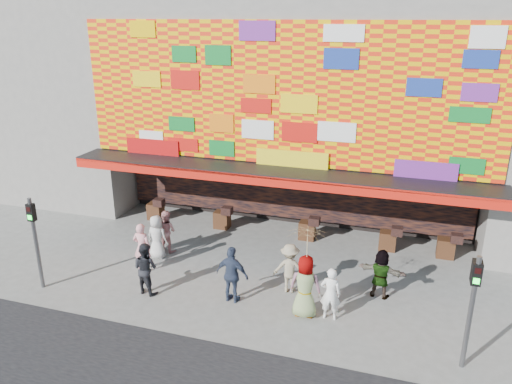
# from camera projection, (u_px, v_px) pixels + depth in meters

# --- Properties ---
(ground) EXTENTS (90.00, 90.00, 0.00)m
(ground) POSITION_uv_depth(u_px,v_px,m) (243.00, 295.00, 15.38)
(ground) COLOR slate
(ground) RESTS_ON ground
(shop_building) EXTENTS (15.20, 9.40, 10.00)m
(shop_building) POSITION_uv_depth(u_px,v_px,m) (306.00, 88.00, 20.96)
(shop_building) COLOR gray
(shop_building) RESTS_ON ground
(neighbor_left) EXTENTS (11.00, 8.00, 12.00)m
(neighbor_left) POSITION_uv_depth(u_px,v_px,m) (44.00, 61.00, 24.28)
(neighbor_left) COLOR gray
(neighbor_left) RESTS_ON ground
(signal_left) EXTENTS (0.22, 0.20, 3.00)m
(signal_left) POSITION_uv_depth(u_px,v_px,m) (35.00, 233.00, 15.19)
(signal_left) COLOR #59595B
(signal_left) RESTS_ON ground
(signal_right) EXTENTS (0.22, 0.20, 3.00)m
(signal_right) POSITION_uv_depth(u_px,v_px,m) (472.00, 300.00, 11.62)
(signal_right) COLOR #59595B
(signal_right) RESTS_ON ground
(ped_a) EXTENTS (0.81, 0.57, 1.59)m
(ped_a) POSITION_uv_depth(u_px,v_px,m) (157.00, 237.00, 17.48)
(ped_a) COLOR beige
(ped_a) RESTS_ON ground
(ped_b) EXTENTS (0.65, 0.45, 1.71)m
(ped_b) POSITION_uv_depth(u_px,v_px,m) (142.00, 247.00, 16.56)
(ped_b) COLOR pink
(ped_b) RESTS_ON ground
(ped_c) EXTENTS (0.92, 0.78, 1.65)m
(ped_c) POSITION_uv_depth(u_px,v_px,m) (145.00, 268.00, 15.26)
(ped_c) COLOR black
(ped_c) RESTS_ON ground
(ped_d) EXTENTS (1.11, 0.74, 1.59)m
(ped_d) POSITION_uv_depth(u_px,v_px,m) (290.00, 268.00, 15.32)
(ped_d) COLOR gray
(ped_d) RESTS_ON ground
(ped_e) EXTENTS (1.09, 0.57, 1.78)m
(ped_e) POSITION_uv_depth(u_px,v_px,m) (232.00, 275.00, 14.75)
(ped_e) COLOR #313C56
(ped_e) RESTS_ON ground
(ped_f) EXTENTS (1.50, 0.67, 1.55)m
(ped_f) POSITION_uv_depth(u_px,v_px,m) (381.00, 274.00, 15.03)
(ped_f) COLOR gray
(ped_f) RESTS_ON ground
(ped_g) EXTENTS (0.95, 0.65, 1.87)m
(ped_g) POSITION_uv_depth(u_px,v_px,m) (305.00, 287.00, 14.01)
(ped_g) COLOR gray
(ped_g) RESTS_ON ground
(ped_h) EXTENTS (0.61, 0.43, 1.58)m
(ped_h) POSITION_uv_depth(u_px,v_px,m) (330.00, 294.00, 13.92)
(ped_h) COLOR white
(ped_h) RESTS_ON ground
(ped_i) EXTENTS (0.88, 0.76, 1.56)m
(ped_i) POSITION_uv_depth(u_px,v_px,m) (166.00, 231.00, 18.01)
(ped_i) COLOR tan
(ped_i) RESTS_ON ground
(parasol) EXTENTS (1.44, 1.45, 1.97)m
(parasol) POSITION_uv_depth(u_px,v_px,m) (307.00, 246.00, 13.58)
(parasol) COLOR beige
(parasol) RESTS_ON ground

